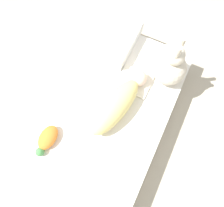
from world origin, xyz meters
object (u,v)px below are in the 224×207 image
at_px(swaddled_baby, 118,103).
at_px(pillow, 112,37).
at_px(bunny_plush, 170,67).
at_px(turtle_plush, 47,139).

relative_size(swaddled_baby, pillow, 1.33).
distance_m(bunny_plush, turtle_plush, 0.88).
distance_m(swaddled_baby, bunny_plush, 0.40).
height_order(pillow, bunny_plush, bunny_plush).
xyz_separation_m(pillow, bunny_plush, (0.09, 0.46, 0.08)).
xyz_separation_m(swaddled_baby, pillow, (-0.44, -0.26, -0.02)).
relative_size(bunny_plush, turtle_plush, 1.89).
relative_size(swaddled_baby, turtle_plush, 2.64).
xyz_separation_m(bunny_plush, turtle_plush, (0.73, -0.49, -0.10)).
bearing_deg(pillow, turtle_plush, -2.30).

